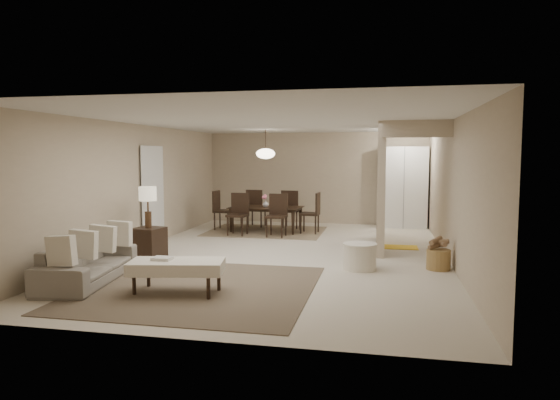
% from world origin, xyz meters
% --- Properties ---
extents(floor, '(9.00, 9.00, 0.00)m').
position_xyz_m(floor, '(0.00, 0.00, 0.00)').
color(floor, beige).
rests_on(floor, ground).
extents(ceiling, '(9.00, 9.00, 0.00)m').
position_xyz_m(ceiling, '(0.00, 0.00, 2.50)').
color(ceiling, white).
rests_on(ceiling, back_wall).
extents(back_wall, '(6.00, 0.00, 6.00)m').
position_xyz_m(back_wall, '(0.00, 4.50, 1.25)').
color(back_wall, tan).
rests_on(back_wall, floor).
extents(left_wall, '(0.00, 9.00, 9.00)m').
position_xyz_m(left_wall, '(-3.00, 0.00, 1.25)').
color(left_wall, tan).
rests_on(left_wall, floor).
extents(right_wall, '(0.00, 9.00, 9.00)m').
position_xyz_m(right_wall, '(3.00, 0.00, 1.25)').
color(right_wall, tan).
rests_on(right_wall, floor).
extents(partition, '(0.15, 2.50, 2.50)m').
position_xyz_m(partition, '(1.80, 1.25, 1.25)').
color(partition, tan).
rests_on(partition, floor).
extents(doorway, '(0.04, 0.90, 2.04)m').
position_xyz_m(doorway, '(-2.97, 0.60, 1.02)').
color(doorway, black).
rests_on(doorway, floor).
extents(pantry_cabinet, '(1.20, 0.55, 2.10)m').
position_xyz_m(pantry_cabinet, '(2.35, 4.15, 1.05)').
color(pantry_cabinet, white).
rests_on(pantry_cabinet, floor).
extents(flush_light, '(0.44, 0.44, 0.05)m').
position_xyz_m(flush_light, '(2.30, 3.20, 2.46)').
color(flush_light, white).
rests_on(flush_light, ceiling).
extents(living_rug, '(3.20, 3.20, 0.01)m').
position_xyz_m(living_rug, '(-0.71, -2.61, 0.01)').
color(living_rug, brown).
rests_on(living_rug, floor).
extents(sofa, '(2.08, 1.05, 0.58)m').
position_xyz_m(sofa, '(-2.45, -2.61, 0.29)').
color(sofa, gray).
rests_on(sofa, floor).
extents(ottoman_bench, '(1.35, 0.81, 0.45)m').
position_xyz_m(ottoman_bench, '(-0.91, -2.91, 0.36)').
color(ottoman_bench, silver).
rests_on(ottoman_bench, living_rug).
extents(side_table, '(0.58, 0.58, 0.55)m').
position_xyz_m(side_table, '(-2.40, -0.74, 0.28)').
color(side_table, black).
rests_on(side_table, floor).
extents(table_lamp, '(0.32, 0.32, 0.76)m').
position_xyz_m(table_lamp, '(-2.40, -0.74, 1.11)').
color(table_lamp, '#47301E').
rests_on(table_lamp, side_table).
extents(round_pouf, '(0.56, 0.56, 0.43)m').
position_xyz_m(round_pouf, '(1.48, -0.96, 0.22)').
color(round_pouf, silver).
rests_on(round_pouf, floor).
extents(wicker_basket, '(0.42, 0.42, 0.33)m').
position_xyz_m(wicker_basket, '(2.75, -0.70, 0.17)').
color(wicker_basket, olive).
rests_on(wicker_basket, floor).
extents(dining_rug, '(2.80, 2.10, 0.01)m').
position_xyz_m(dining_rug, '(-0.99, 2.71, 0.01)').
color(dining_rug, brown).
rests_on(dining_rug, floor).
extents(dining_table, '(1.79, 1.07, 0.61)m').
position_xyz_m(dining_table, '(-0.99, 2.71, 0.30)').
color(dining_table, black).
rests_on(dining_table, dining_rug).
extents(dining_chairs, '(2.67, 1.99, 0.99)m').
position_xyz_m(dining_chairs, '(-0.99, 2.71, 0.49)').
color(dining_chairs, black).
rests_on(dining_chairs, dining_rug).
extents(vase, '(0.18, 0.18, 0.16)m').
position_xyz_m(vase, '(-0.99, 2.71, 0.69)').
color(vase, silver).
rests_on(vase, dining_table).
extents(yellow_mat, '(0.83, 0.51, 0.01)m').
position_xyz_m(yellow_mat, '(2.13, 1.20, 0.01)').
color(yellow_mat, yellow).
rests_on(yellow_mat, floor).
extents(pendant_light, '(0.46, 0.46, 0.71)m').
position_xyz_m(pendant_light, '(-0.99, 2.71, 1.92)').
color(pendant_light, '#47301E').
rests_on(pendant_light, ceiling).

